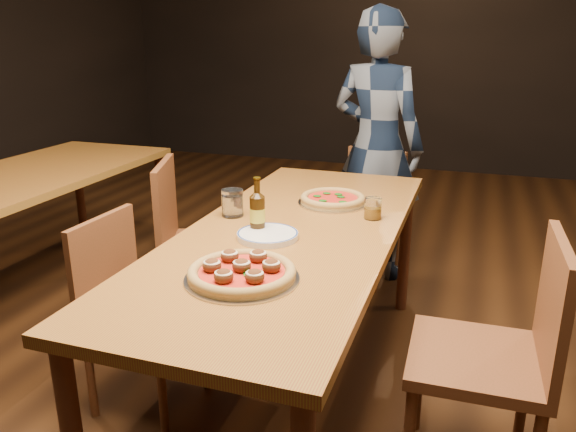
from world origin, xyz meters
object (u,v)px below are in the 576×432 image
(pizza_meatball, at_px, (242,272))
(pizza_margherita, at_px, (333,199))
(chair_end, at_px, (363,214))
(diner, at_px, (377,147))
(chair_main_e, at_px, (477,357))
(plate_stack, at_px, (268,235))
(chair_main_nw, at_px, (146,312))
(chair_main_sw, at_px, (208,244))
(water_glass, at_px, (232,203))
(table_main, at_px, (292,246))
(table_left, at_px, (11,191))
(amber_glass, at_px, (373,208))
(beer_bottle, at_px, (257,213))

(pizza_meatball, height_order, pizza_margherita, pizza_meatball)
(chair_end, bearing_deg, diner, 84.10)
(chair_main_e, relative_size, pizza_meatball, 2.58)
(plate_stack, relative_size, diner, 0.14)
(chair_main_e, distance_m, diner, 1.83)
(chair_main_nw, relative_size, pizza_meatball, 2.30)
(chair_main_nw, bearing_deg, pizza_margherita, -40.64)
(chair_main_nw, relative_size, diner, 0.51)
(chair_main_sw, bearing_deg, water_glass, -158.10)
(table_main, height_order, chair_main_e, chair_main_e)
(pizza_meatball, bearing_deg, table_main, 90.15)
(pizza_margherita, bearing_deg, table_left, -176.91)
(chair_main_e, height_order, amber_glass, chair_main_e)
(table_left, xyz_separation_m, plate_stack, (1.64, -0.43, 0.08))
(pizza_margherita, distance_m, amber_glass, 0.27)
(beer_bottle, distance_m, water_glass, 0.24)
(table_left, xyz_separation_m, beer_bottle, (1.59, -0.38, 0.15))
(chair_end, bearing_deg, pizza_margherita, -75.25)
(pizza_margherita, bearing_deg, pizza_meatball, -93.93)
(chair_end, height_order, diner, diner)
(water_glass, bearing_deg, chair_main_sw, 132.04)
(diner, bearing_deg, amber_glass, 116.63)
(pizza_margherita, relative_size, diner, 0.19)
(pizza_meatball, relative_size, amber_glass, 4.07)
(beer_bottle, bearing_deg, amber_glass, 38.82)
(plate_stack, bearing_deg, diner, 85.22)
(pizza_meatball, height_order, beer_bottle, beer_bottle)
(diner, bearing_deg, table_left, 49.41)
(water_glass, bearing_deg, plate_stack, -41.28)
(beer_bottle, xyz_separation_m, water_glass, (-0.18, 0.16, -0.02))
(table_left, bearing_deg, plate_stack, -14.55)
(chair_main_nw, xyz_separation_m, pizza_margherita, (0.60, 0.65, 0.35))
(chair_end, bearing_deg, chair_main_sw, -111.64)
(pizza_margherita, xyz_separation_m, diner, (0.01, 1.03, 0.05))
(chair_end, distance_m, beer_bottle, 1.44)
(chair_main_e, xyz_separation_m, pizza_margherita, (-0.67, 0.65, 0.30))
(table_left, xyz_separation_m, amber_glass, (1.98, -0.07, 0.12))
(chair_main_sw, distance_m, chair_main_e, 1.46)
(chair_end, height_order, beer_bottle, beer_bottle)
(table_left, bearing_deg, chair_main_e, -12.79)
(pizza_margherita, xyz_separation_m, plate_stack, (-0.12, -0.52, -0.01))
(table_left, relative_size, chair_main_nw, 2.39)
(pizza_meatball, distance_m, plate_stack, 0.38)
(chair_end, bearing_deg, chair_main_e, -53.00)
(table_main, distance_m, plate_stack, 0.16)
(chair_main_e, bearing_deg, table_left, -104.24)
(diner, bearing_deg, water_glass, 91.76)
(plate_stack, xyz_separation_m, diner, (0.13, 1.55, 0.06))
(table_main, height_order, water_glass, water_glass)
(chair_main_e, relative_size, chair_end, 1.12)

